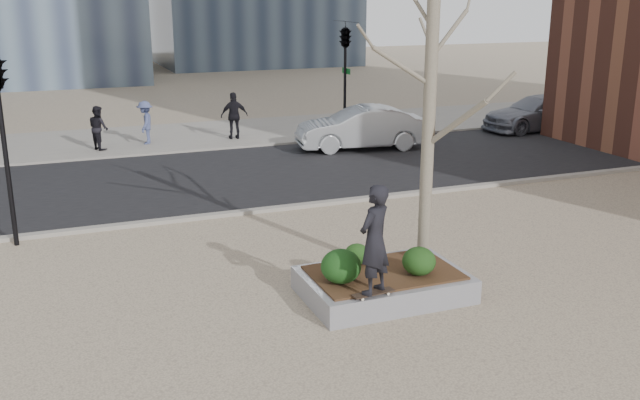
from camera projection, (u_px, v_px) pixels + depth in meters
name	position (u px, v px, depth m)	size (l,w,h in m)	color
ground	(334.00, 304.00, 13.12)	(120.00, 120.00, 0.00)	tan
street	(211.00, 178.00, 22.06)	(60.00, 8.00, 0.02)	black
far_sidewalk	(171.00, 137.00, 28.31)	(60.00, 6.00, 0.02)	gray
planter	(383.00, 285.00, 13.41)	(3.00, 2.00, 0.45)	gray
planter_mulch	(384.00, 273.00, 13.34)	(2.70, 1.70, 0.04)	#382314
sycamore_tree	(430.00, 90.00, 13.03)	(2.80, 2.80, 6.60)	gray
shrub_left	(341.00, 266.00, 12.74)	(0.73, 0.73, 0.62)	#153B12
shrub_middle	(357.00, 254.00, 13.65)	(0.48, 0.48, 0.41)	#183A12
shrub_right	(419.00, 261.00, 13.12)	(0.62, 0.62, 0.53)	#1A3F14
skateboard	(373.00, 294.00, 12.33)	(0.78, 0.20, 0.07)	black
skateboarder	(375.00, 240.00, 12.05)	(0.70, 0.46, 1.93)	black
car_silver	(361.00, 128.00, 25.94)	(1.63, 4.68, 1.54)	#ABAFB4
car_third	(538.00, 113.00, 29.62)	(1.98, 4.86, 1.41)	slate
pedestrian_a	(99.00, 128.00, 25.81)	(0.78, 0.61, 1.60)	black
pedestrian_b	(145.00, 123.00, 26.79)	(1.05, 0.60, 1.62)	#454F7C
pedestrian_c	(234.00, 116.00, 27.72)	(1.06, 0.44, 1.81)	black
traffic_light_near	(5.00, 148.00, 15.57)	(0.60, 2.48, 4.50)	black
traffic_light_far	(345.00, 80.00, 27.83)	(0.60, 2.48, 4.50)	black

